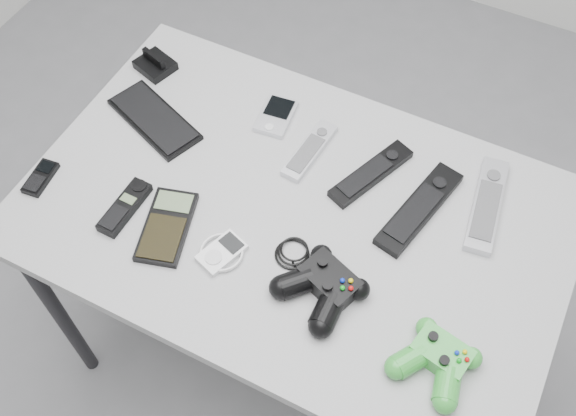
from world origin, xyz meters
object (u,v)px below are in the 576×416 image
at_px(cordless_handset, 125,207).
at_px(remote_black_a, 371,173).
at_px(desk, 294,228).
at_px(mobile_phone, 40,177).
at_px(controller_black, 324,285).
at_px(pda_keyboard, 154,119).
at_px(mp3_player, 222,252).
at_px(remote_black_b, 419,208).
at_px(remote_silver_b, 487,204).
at_px(remote_silver_a, 310,150).
at_px(calculator, 167,226).
at_px(controller_green, 437,359).
at_px(pda, 276,116).

bearing_deg(cordless_handset, remote_black_a, 37.50).
relative_size(desk, mobile_phone, 12.33).
bearing_deg(cordless_handset, controller_black, 3.00).
bearing_deg(pda_keyboard, cordless_handset, -50.29).
distance_m(mp3_player, controller_black, 0.22).
bearing_deg(cordless_handset, remote_black_b, 27.55).
relative_size(mobile_phone, cordless_handset, 0.65).
xyz_separation_m(remote_black_a, remote_black_b, (0.12, -0.04, 0.00)).
bearing_deg(pda_keyboard, mobile_phone, -96.10).
height_order(mobile_phone, cordless_handset, cordless_handset).
xyz_separation_m(pda_keyboard, remote_silver_b, (0.75, 0.11, 0.00)).
distance_m(pda_keyboard, controller_black, 0.57).
distance_m(remote_silver_a, remote_black_b, 0.27).
distance_m(calculator, mp3_player, 0.13).
xyz_separation_m(pda_keyboard, controller_green, (0.77, -0.26, 0.02)).
xyz_separation_m(pda, controller_black, (0.28, -0.35, 0.02)).
distance_m(remote_silver_a, mobile_phone, 0.58).
distance_m(remote_silver_b, cordless_handset, 0.75).
bearing_deg(remote_black_a, mp3_player, -99.16).
bearing_deg(mp3_player, pda_keyboard, 161.81).
xyz_separation_m(mp3_player, controller_green, (0.46, -0.02, 0.02)).
distance_m(pda, controller_green, 0.65).
distance_m(remote_black_a, remote_silver_b, 0.25).
relative_size(pda_keyboard, remote_black_b, 0.94).
height_order(pda, calculator, same).
height_order(desk, cordless_handset, cordless_handset).
relative_size(remote_black_a, mp3_player, 2.25).
bearing_deg(desk, remote_silver_b, 28.22).
bearing_deg(remote_silver_a, controller_black, -55.07).
distance_m(desk, remote_black_b, 0.27).
xyz_separation_m(remote_black_b, controller_black, (-0.10, -0.26, 0.01)).
relative_size(desk, remote_black_a, 5.28).
bearing_deg(pda, desk, -60.43).
relative_size(remote_black_a, cordless_handset, 1.51).
bearing_deg(remote_black_a, remote_silver_a, -157.47).
distance_m(pda_keyboard, controller_green, 0.81).
height_order(calculator, controller_black, controller_black).
bearing_deg(calculator, remote_black_b, 15.30).
distance_m(calculator, controller_black, 0.35).
relative_size(mobile_phone, controller_green, 0.60).
height_order(pda, cordless_handset, cordless_handset).
bearing_deg(desk, pda, 126.08).
bearing_deg(remote_silver_b, remote_black_b, -157.02).
height_order(remote_black_a, cordless_handset, same).
relative_size(remote_silver_a, mp3_player, 1.86).
bearing_deg(pda, calculator, -106.19).
distance_m(remote_silver_b, calculator, 0.66).
distance_m(remote_silver_a, controller_green, 0.53).
xyz_separation_m(desk, remote_black_a, (0.10, 0.16, 0.08)).
bearing_deg(cordless_handset, calculator, 1.29).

